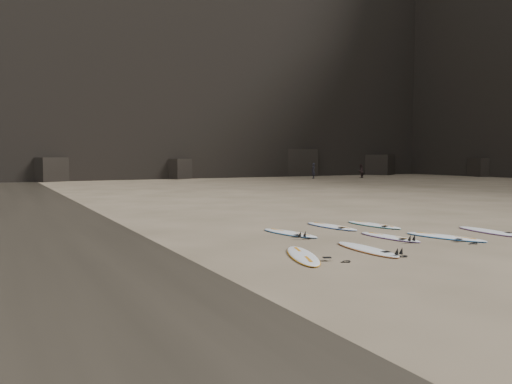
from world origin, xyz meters
TOP-DOWN VIEW (x-y plane):
  - ground at (0.00, 0.00)m, footprint 240.00×240.00m
  - headland at (23.84, 48.78)m, footprint 170.00×101.00m
  - surfboard_0 at (-4.37, -0.78)m, footprint 1.51×2.62m
  - surfboard_1 at (-2.36, -0.85)m, footprint 0.73×2.54m
  - surfboard_2 at (-0.35, 0.43)m, footprint 0.78×2.36m
  - surfboard_3 at (1.19, -0.39)m, footprint 1.33×2.63m
  - surfboard_4 at (3.40, -0.26)m, footprint 0.80×2.53m
  - surfboard_5 at (-2.66, 2.57)m, footprint 1.05×2.50m
  - surfboard_6 at (-0.50, 3.21)m, footprint 0.87×2.54m
  - surfboard_7 at (1.10, 2.80)m, footprint 0.87×2.53m
  - person_a at (22.53, 37.53)m, footprint 0.60×0.76m
  - person_b at (28.44, 36.06)m, footprint 0.98×0.88m

SIDE VIEW (x-z plane):
  - ground at x=0.00m, z-range 0.00..0.00m
  - surfboard_2 at x=-0.35m, z-range 0.00..0.08m
  - surfboard_5 at x=-2.66m, z-range 0.00..0.09m
  - surfboard_7 at x=1.10m, z-range 0.00..0.09m
  - surfboard_6 at x=-0.50m, z-range 0.00..0.09m
  - surfboard_4 at x=3.40m, z-range 0.00..0.09m
  - surfboard_1 at x=-2.36m, z-range 0.00..0.09m
  - surfboard_3 at x=1.19m, z-range 0.00..0.09m
  - surfboard_0 at x=-4.37m, z-range 0.00..0.09m
  - person_b at x=28.44m, z-range 0.00..1.66m
  - person_a at x=22.53m, z-range 0.00..1.83m
  - headland at x=23.84m, z-range -10.71..52.76m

